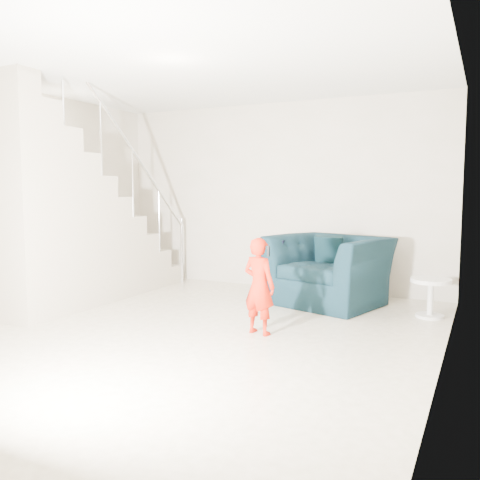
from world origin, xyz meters
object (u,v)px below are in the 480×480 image
toddler (259,286)px  side_table (431,291)px  armchair (329,270)px  staircase (64,230)px

toddler → side_table: toddler is taller
toddler → armchair: bearing=-85.7°
toddler → staircase: staircase is taller
armchair → side_table: 1.26m
armchair → side_table: bearing=7.7°
armchair → side_table: (1.24, -0.18, -0.13)m
armchair → toddler: bearing=-82.2°
side_table → staircase: size_ratio=0.12×
side_table → armchair: bearing=171.5°
side_table → staircase: bearing=-163.3°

